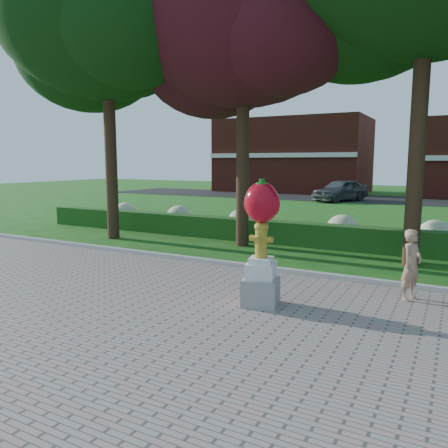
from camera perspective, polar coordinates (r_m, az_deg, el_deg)
ground at (r=9.30m, az=-2.74°, el=-10.11°), size 100.00×100.00×0.00m
walkway at (r=6.46m, az=-22.40°, el=-19.06°), size 40.00×14.00×0.04m
curb at (r=11.85m, az=4.77°, el=-5.74°), size 40.00×0.18×0.15m
lawn_hedge at (r=15.46m, az=10.70°, el=-1.35°), size 24.00×0.70×0.80m
hydrangea_row at (r=16.24m, az=13.71°, el=-0.46°), size 20.10×1.10×0.99m
street at (r=35.97m, az=20.87°, el=2.97°), size 50.00×8.00×0.02m
building_left at (r=44.04m, az=9.02°, el=8.80°), size 14.00×8.00×7.00m
tree_far_left at (r=17.94m, az=-15.24°, el=24.23°), size 9.00×7.68×11.66m
tree_mid_left at (r=15.81m, az=2.33°, el=24.25°), size 8.25×7.04×10.69m
hydrant_sculpture at (r=8.69m, az=4.89°, el=-2.00°), size 0.82×0.82×2.54m
woman at (r=9.90m, az=23.31°, el=-4.93°), size 0.55×0.64×1.49m
parked_car at (r=33.52m, az=14.96°, el=4.31°), size 3.73×5.17×1.63m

